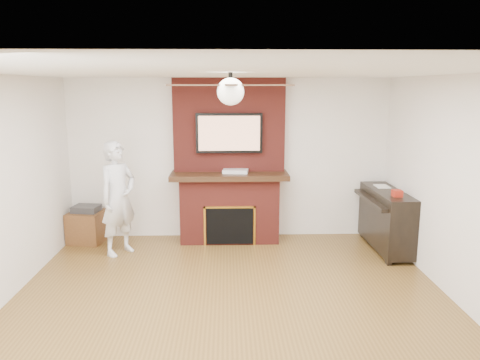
{
  "coord_description": "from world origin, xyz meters",
  "views": [
    {
      "loc": [
        -0.04,
        -4.53,
        2.37
      ],
      "look_at": [
        0.12,
        0.9,
        1.28
      ],
      "focal_mm": 35.0,
      "sensor_mm": 36.0,
      "label": 1
    }
  ],
  "objects_px": {
    "person": "(118,198)",
    "side_table": "(87,225)",
    "fireplace": "(229,177)",
    "piano": "(386,218)"
  },
  "relations": [
    {
      "from": "person",
      "to": "side_table",
      "type": "distance_m",
      "value": 0.99
    },
    {
      "from": "fireplace",
      "to": "side_table",
      "type": "bearing_deg",
      "value": -178.25
    },
    {
      "from": "person",
      "to": "piano",
      "type": "distance_m",
      "value": 3.88
    },
    {
      "from": "side_table",
      "to": "piano",
      "type": "height_order",
      "value": "piano"
    },
    {
      "from": "side_table",
      "to": "piano",
      "type": "bearing_deg",
      "value": 3.4
    },
    {
      "from": "fireplace",
      "to": "person",
      "type": "xyz_separation_m",
      "value": [
        -1.58,
        -0.6,
        -0.18
      ]
    },
    {
      "from": "person",
      "to": "piano",
      "type": "bearing_deg",
      "value": -51.29
    },
    {
      "from": "fireplace",
      "to": "piano",
      "type": "xyz_separation_m",
      "value": [
        2.28,
        -0.55,
        -0.52
      ]
    },
    {
      "from": "piano",
      "to": "person",
      "type": "bearing_deg",
      "value": 179.75
    },
    {
      "from": "piano",
      "to": "side_table",
      "type": "bearing_deg",
      "value": 172.9
    }
  ]
}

